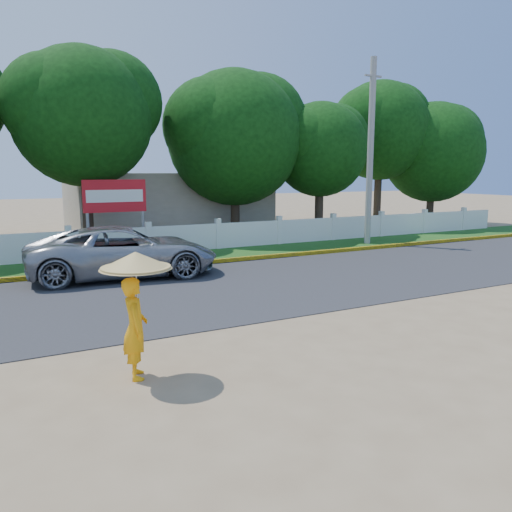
{
  "coord_description": "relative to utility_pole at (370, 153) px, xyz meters",
  "views": [
    {
      "loc": [
        -5.34,
        -8.18,
        3.23
      ],
      "look_at": [
        0.0,
        2.0,
        1.3
      ],
      "focal_mm": 35.0,
      "sensor_mm": 36.0,
      "label": 1
    }
  ],
  "objects": [
    {
      "name": "ground",
      "position": [
        -9.66,
        -9.47,
        -4.08
      ],
      "size": [
        120.0,
        120.0,
        0.0
      ],
      "primitive_type": "plane",
      "color": "#9E8460",
      "rests_on": "ground"
    },
    {
      "name": "road",
      "position": [
        -9.66,
        -4.97,
        -4.07
      ],
      "size": [
        60.0,
        7.0,
        0.02
      ],
      "primitive_type": "cube",
      "color": "#38383A",
      "rests_on": "ground"
    },
    {
      "name": "grass_verge",
      "position": [
        -9.66,
        0.28,
        -4.07
      ],
      "size": [
        60.0,
        3.5,
        0.03
      ],
      "primitive_type": "cube",
      "color": "#2D601E",
      "rests_on": "ground"
    },
    {
      "name": "curb",
      "position": [
        -9.66,
        -1.42,
        -4.0
      ],
      "size": [
        40.0,
        0.18,
        0.16
      ],
      "primitive_type": "cube",
      "color": "yellow",
      "rests_on": "ground"
    },
    {
      "name": "fence",
      "position": [
        -9.66,
        1.73,
        -3.53
      ],
      "size": [
        40.0,
        0.1,
        1.1
      ],
      "primitive_type": "cube",
      "color": "silver",
      "rests_on": "ground"
    },
    {
      "name": "building_near",
      "position": [
        -6.66,
        8.53,
        -2.48
      ],
      "size": [
        10.0,
        6.0,
        3.2
      ],
      "primitive_type": "cube",
      "color": "#B7AD99",
      "rests_on": "ground"
    },
    {
      "name": "utility_pole",
      "position": [
        0.0,
        0.0,
        0.0
      ],
      "size": [
        0.28,
        0.28,
        8.16
      ],
      "primitive_type": "cylinder",
      "color": "gray",
      "rests_on": "ground"
    },
    {
      "name": "vehicle",
      "position": [
        -11.52,
        -2.18,
        -3.28
      ],
      "size": [
        6.01,
        3.26,
        1.6
      ],
      "primitive_type": "imported",
      "rotation": [
        0.0,
        0.0,
        1.46
      ],
      "color": "#95979C",
      "rests_on": "ground"
    },
    {
      "name": "monk_with_parasol",
      "position": [
        -13.16,
        -10.09,
        -2.76
      ],
      "size": [
        1.11,
        1.11,
        2.03
      ],
      "color": "#FFA40D",
      "rests_on": "ground"
    },
    {
      "name": "billboard",
      "position": [
        -10.68,
        2.82,
        -1.94
      ],
      "size": [
        2.5,
        0.13,
        2.95
      ],
      "color": "gray",
      "rests_on": "ground"
    },
    {
      "name": "tree_row",
      "position": [
        -6.82,
        4.68,
        0.91
      ],
      "size": [
        37.67,
        7.75,
        8.69
      ],
      "color": "#473828",
      "rests_on": "ground"
    }
  ]
}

